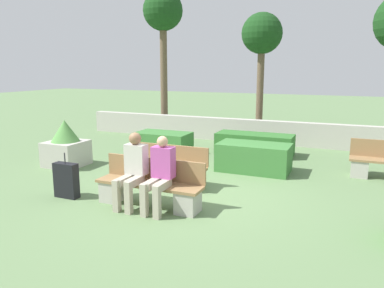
{
  "coord_description": "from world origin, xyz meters",
  "views": [
    {
      "loc": [
        2.89,
        -6.4,
        2.42
      ],
      "look_at": [
        -0.1,
        0.5,
        0.9
      ],
      "focal_mm": 35.0,
      "sensor_mm": 36.0,
      "label": 1
    }
  ],
  "objects_px": {
    "planter_corner_left": "(66,146)",
    "bench_front": "(150,188)",
    "person_seated_man": "(133,167)",
    "tree_center_left": "(262,37)",
    "tree_leftmost": "(163,16)",
    "person_seated_woman": "(160,171)",
    "bench_right_side": "(167,171)",
    "suitcase": "(66,180)"
  },
  "relations": [
    {
      "from": "bench_front",
      "to": "tree_center_left",
      "type": "bearing_deg",
      "value": 89.39
    },
    {
      "from": "planter_corner_left",
      "to": "tree_center_left",
      "type": "height_order",
      "value": "tree_center_left"
    },
    {
      "from": "bench_front",
      "to": "tree_leftmost",
      "type": "height_order",
      "value": "tree_leftmost"
    },
    {
      "from": "person_seated_man",
      "to": "person_seated_woman",
      "type": "xyz_separation_m",
      "value": [
        0.54,
        -0.0,
        -0.02
      ]
    },
    {
      "from": "bench_front",
      "to": "person_seated_man",
      "type": "relative_size",
      "value": 1.5
    },
    {
      "from": "person_seated_man",
      "to": "tree_leftmost",
      "type": "height_order",
      "value": "tree_leftmost"
    },
    {
      "from": "bench_right_side",
      "to": "person_seated_woman",
      "type": "xyz_separation_m",
      "value": [
        0.54,
        -1.31,
        0.39
      ]
    },
    {
      "from": "person_seated_woman",
      "to": "tree_center_left",
      "type": "relative_size",
      "value": 0.3
    },
    {
      "from": "person_seated_man",
      "to": "planter_corner_left",
      "type": "height_order",
      "value": "person_seated_man"
    },
    {
      "from": "person_seated_man",
      "to": "suitcase",
      "type": "relative_size",
      "value": 1.52
    },
    {
      "from": "bench_front",
      "to": "bench_right_side",
      "type": "distance_m",
      "value": 1.19
    },
    {
      "from": "tree_center_left",
      "to": "suitcase",
      "type": "bearing_deg",
      "value": -102.28
    },
    {
      "from": "bench_front",
      "to": "tree_center_left",
      "type": "relative_size",
      "value": 0.46
    },
    {
      "from": "suitcase",
      "to": "tree_center_left",
      "type": "xyz_separation_m",
      "value": [
        1.76,
        8.09,
        3.16
      ]
    },
    {
      "from": "person_seated_woman",
      "to": "suitcase",
      "type": "relative_size",
      "value": 1.49
    },
    {
      "from": "person_seated_man",
      "to": "tree_leftmost",
      "type": "distance_m",
      "value": 8.94
    },
    {
      "from": "person_seated_woman",
      "to": "suitcase",
      "type": "bearing_deg",
      "value": -176.91
    },
    {
      "from": "person_seated_woman",
      "to": "planter_corner_left",
      "type": "xyz_separation_m",
      "value": [
        -3.64,
        1.77,
        -0.19
      ]
    },
    {
      "from": "bench_right_side",
      "to": "suitcase",
      "type": "bearing_deg",
      "value": -129.52
    },
    {
      "from": "bench_front",
      "to": "person_seated_man",
      "type": "bearing_deg",
      "value": -151.41
    },
    {
      "from": "person_seated_woman",
      "to": "planter_corner_left",
      "type": "distance_m",
      "value": 4.05
    },
    {
      "from": "planter_corner_left",
      "to": "suitcase",
      "type": "relative_size",
      "value": 1.34
    },
    {
      "from": "person_seated_man",
      "to": "suitcase",
      "type": "xyz_separation_m",
      "value": [
        -1.42,
        -0.11,
        -0.39
      ]
    },
    {
      "from": "planter_corner_left",
      "to": "tree_leftmost",
      "type": "height_order",
      "value": "tree_leftmost"
    },
    {
      "from": "bench_front",
      "to": "bench_right_side",
      "type": "xyz_separation_m",
      "value": [
        -0.25,
        1.17,
        -0.01
      ]
    },
    {
      "from": "person_seated_man",
      "to": "tree_center_left",
      "type": "relative_size",
      "value": 0.31
    },
    {
      "from": "planter_corner_left",
      "to": "suitcase",
      "type": "xyz_separation_m",
      "value": [
        1.67,
        -1.88,
        -0.18
      ]
    },
    {
      "from": "person_seated_man",
      "to": "planter_corner_left",
      "type": "xyz_separation_m",
      "value": [
        -3.09,
        1.77,
        -0.21
      ]
    },
    {
      "from": "planter_corner_left",
      "to": "tree_center_left",
      "type": "distance_m",
      "value": 7.7
    },
    {
      "from": "person_seated_man",
      "to": "person_seated_woman",
      "type": "relative_size",
      "value": 1.02
    },
    {
      "from": "bench_right_side",
      "to": "planter_corner_left",
      "type": "xyz_separation_m",
      "value": [
        -3.1,
        0.46,
        0.2
      ]
    },
    {
      "from": "person_seated_man",
      "to": "bench_front",
      "type": "bearing_deg",
      "value": 28.59
    },
    {
      "from": "planter_corner_left",
      "to": "bench_front",
      "type": "bearing_deg",
      "value": -25.9
    },
    {
      "from": "planter_corner_left",
      "to": "tree_center_left",
      "type": "relative_size",
      "value": 0.27
    },
    {
      "from": "bench_front",
      "to": "tree_leftmost",
      "type": "relative_size",
      "value": 0.38
    },
    {
      "from": "bench_right_side",
      "to": "person_seated_man",
      "type": "bearing_deg",
      "value": -84.57
    },
    {
      "from": "bench_front",
      "to": "bench_right_side",
      "type": "bearing_deg",
      "value": 102.13
    },
    {
      "from": "bench_front",
      "to": "person_seated_woman",
      "type": "height_order",
      "value": "person_seated_woman"
    },
    {
      "from": "tree_leftmost",
      "to": "suitcase",
      "type": "bearing_deg",
      "value": -76.19
    },
    {
      "from": "tree_leftmost",
      "to": "bench_right_side",
      "type": "bearing_deg",
      "value": -61.95
    },
    {
      "from": "suitcase",
      "to": "tree_leftmost",
      "type": "height_order",
      "value": "tree_leftmost"
    },
    {
      "from": "tree_leftmost",
      "to": "tree_center_left",
      "type": "xyz_separation_m",
      "value": [
        3.63,
        0.48,
        -0.82
      ]
    }
  ]
}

